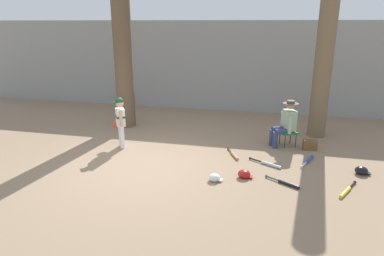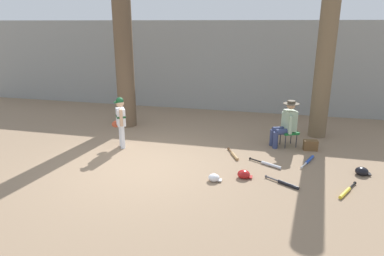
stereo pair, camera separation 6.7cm
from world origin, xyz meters
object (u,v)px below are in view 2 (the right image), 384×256
at_px(handbag_beside_stool, 310,145).
at_px(bat_wood_tan, 234,155).
at_px(tree_behind_spectator, 324,68).
at_px(bat_black_composite, 286,184).
at_px(folding_stool, 289,133).
at_px(seated_spectator, 286,122).
at_px(batting_helmet_black, 362,171).
at_px(tree_near_player, 123,40).
at_px(bat_aluminum_silver, 269,164).
at_px(bat_yellow_trainer, 346,192).
at_px(young_ballplayer, 120,119).
at_px(bat_blue_youth, 309,160).
at_px(batting_helmet_red, 244,174).
at_px(batting_helmet_white, 214,178).

relative_size(handbag_beside_stool, bat_wood_tan, 0.49).
xyz_separation_m(tree_behind_spectator, bat_black_composite, (-0.89, -3.41, -1.86)).
height_order(folding_stool, seated_spectator, seated_spectator).
xyz_separation_m(bat_wood_tan, batting_helmet_black, (2.75, -0.39, 0.04)).
bearing_deg(bat_wood_tan, tree_near_player, 152.86).
relative_size(bat_aluminum_silver, bat_yellow_trainer, 0.99).
height_order(young_ballplayer, bat_wood_tan, young_ballplayer).
xyz_separation_m(bat_aluminum_silver, bat_wood_tan, (-0.83, 0.37, -0.00)).
bearing_deg(bat_aluminum_silver, bat_blue_youth, 27.15).
xyz_separation_m(bat_aluminum_silver, batting_helmet_black, (1.92, -0.02, 0.04)).
bearing_deg(batting_helmet_black, batting_helmet_red, -162.75).
height_order(bat_aluminum_silver, batting_helmet_black, batting_helmet_black).
bearing_deg(young_ballplayer, bat_blue_youth, 1.39).
relative_size(tree_near_player, bat_aluminum_silver, 8.28).
bearing_deg(bat_yellow_trainer, bat_black_composite, 176.01).
relative_size(batting_helmet_red, batting_helmet_black, 0.99).
distance_m(folding_stool, batting_helmet_black, 2.10).
bearing_deg(bat_black_composite, batting_helmet_red, 170.31).
distance_m(tree_behind_spectator, bat_black_composite, 3.98).
distance_m(bat_yellow_trainer, bat_black_composite, 1.10).
distance_m(bat_blue_youth, batting_helmet_black, 1.13).
xyz_separation_m(tree_near_player, folding_stool, (4.82, -0.75, -2.22)).
relative_size(bat_yellow_trainer, batting_helmet_black, 2.39).
distance_m(bat_black_composite, batting_helmet_red, 0.85).
bearing_deg(tree_behind_spectator, batting_helmet_black, -75.04).
height_order(tree_near_player, tree_behind_spectator, tree_near_player).
bearing_deg(bat_black_composite, tree_near_player, 146.80).
distance_m(tree_near_player, handbag_beside_stool, 5.97).
xyz_separation_m(bat_yellow_trainer, batting_helmet_black, (0.46, 0.96, 0.04)).
xyz_separation_m(bat_yellow_trainer, bat_blue_youth, (-0.57, 1.44, 0.00)).
relative_size(seated_spectator, bat_black_composite, 1.79).
height_order(bat_blue_youth, bat_wood_tan, same).
distance_m(bat_aluminum_silver, bat_blue_youth, 1.00).
bearing_deg(batting_helmet_white, seated_spectator, 60.32).
distance_m(bat_aluminum_silver, bat_black_composite, 0.97).
bearing_deg(tree_behind_spectator, seated_spectator, -129.17).
bearing_deg(bat_black_composite, bat_yellow_trainer, -3.99).
height_order(handbag_beside_stool, bat_yellow_trainer, handbag_beside_stool).
xyz_separation_m(seated_spectator, batting_helmet_black, (1.57, -1.42, -0.56)).
bearing_deg(bat_yellow_trainer, bat_blue_youth, 111.52).
relative_size(young_ballplayer, bat_wood_tan, 1.86).
bearing_deg(seated_spectator, bat_aluminum_silver, -104.07).
height_order(batting_helmet_white, batting_helmet_black, batting_helmet_black).
relative_size(handbag_beside_stool, bat_black_composite, 0.51).
bearing_deg(batting_helmet_black, batting_helmet_white, -160.73).
distance_m(bat_yellow_trainer, bat_wood_tan, 2.66).
bearing_deg(bat_black_composite, young_ballplayer, 162.95).
relative_size(tree_behind_spectator, young_ballplayer, 3.42).
bearing_deg(handbag_beside_stool, bat_black_composite, -106.10).
xyz_separation_m(bat_black_composite, batting_helmet_white, (-1.41, -0.15, 0.04)).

